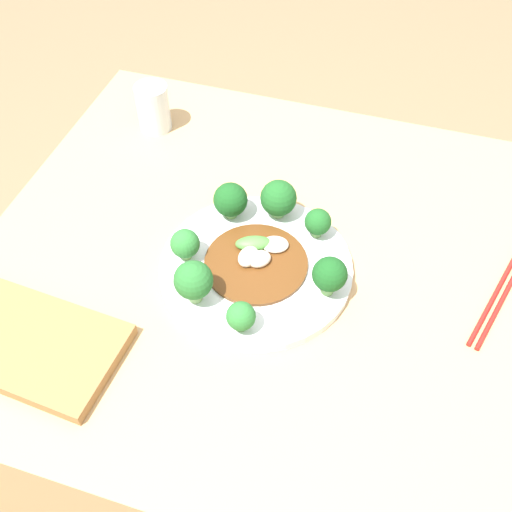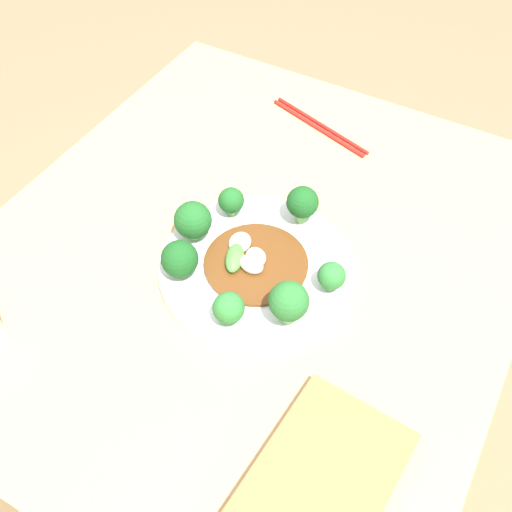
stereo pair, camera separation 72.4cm
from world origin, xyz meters
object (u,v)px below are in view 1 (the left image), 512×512
stirfry_center (257,258)px  drinking_glass (153,108)px  broccoli_northeast (318,222)px  chopsticks (501,293)px  broccoli_southwest (193,281)px  broccoli_west (185,244)px  broccoli_north (278,198)px  cutting_board (24,341)px  broccoli_northwest (230,200)px  broccoli_south (241,316)px  plate (256,268)px  broccoli_east (330,275)px

stirfry_center → drinking_glass: 0.40m
broccoli_northeast → chopsticks: 0.29m
broccoli_southwest → broccoli_west: (-0.04, 0.07, -0.01)m
broccoli_north → broccoli_northeast: broccoli_north is taller
drinking_glass → cutting_board: size_ratio=0.32×
broccoli_west → broccoli_northeast: 0.21m
broccoli_northwest → chopsticks: (0.43, -0.02, -0.05)m
broccoli_northeast → stirfry_center: (-0.07, -0.08, -0.02)m
broccoli_north → broccoli_west: (-0.11, -0.13, -0.01)m
broccoli_south → chopsticks: (0.35, 0.18, -0.04)m
broccoli_northwest → chopsticks: bearing=-2.9°
drinking_glass → broccoli_northwest: bearing=-41.6°
plate → drinking_glass: (-0.29, 0.28, 0.04)m
broccoli_northeast → cutting_board: size_ratio=0.18×
broccoli_northwest → broccoli_north: bearing=18.7°
plate → chopsticks: bearing=10.2°
broccoli_northwest → broccoli_southwest: bearing=-88.3°
broccoli_northwest → cutting_board: 0.37m
broccoli_east → broccoli_west: size_ratio=1.26×
broccoli_south → drinking_glass: (-0.30, 0.40, 0.00)m
broccoli_north → broccoli_east: bearing=-49.2°
broccoli_northeast → broccoli_west: bearing=-150.0°
broccoli_northeast → cutting_board: broccoli_northeast is taller
broccoli_west → broccoli_northeast: broccoli_west is taller
stirfry_center → cutting_board: stirfry_center is taller
broccoli_northwest → broccoli_east: 0.21m
broccoli_north → cutting_board: (-0.27, -0.34, -0.04)m
broccoli_southwest → broccoli_west: broccoli_southwest is taller
plate → broccoli_northeast: (0.07, 0.09, 0.04)m
plate → broccoli_northwest: (-0.07, 0.09, 0.04)m
plate → broccoli_north: 0.12m
chopsticks → broccoli_east: bearing=-161.2°
broccoli_west → drinking_glass: 0.35m
broccoli_north → broccoli_southwest: bearing=-108.6°
broccoli_west → drinking_glass: (-0.18, 0.30, 0.00)m
chopsticks → cutting_board: 0.69m
broccoli_southwest → cutting_board: size_ratio=0.25×
broccoli_north → broccoli_northeast: bearing=-19.7°
broccoli_northwest → broccoli_north: (0.07, 0.02, 0.00)m
chopsticks → broccoli_north: bearing=172.6°
broccoli_southwest → plate: bearing=53.5°
broccoli_southwest → broccoli_northeast: size_ratio=1.40×
plate → broccoli_south: 0.12m
broccoli_northwest → broccoli_south: (0.08, -0.20, -0.01)m
broccoli_south → cutting_board: size_ratio=0.18×
broccoli_northeast → drinking_glass: bearing=151.7°
broccoli_east → chopsticks: size_ratio=0.30×
broccoli_east → broccoli_northeast: bearing=111.6°
plate → chopsticks: 0.37m
plate → broccoli_southwest: (-0.06, -0.09, 0.05)m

